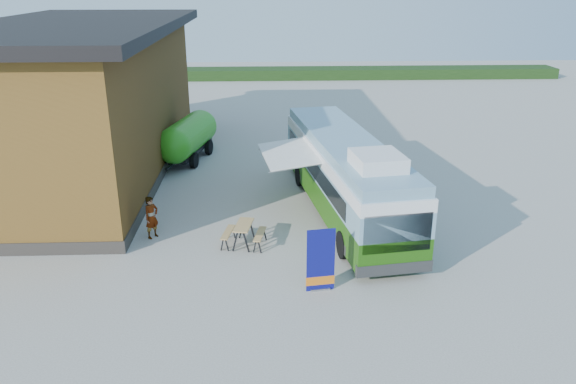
{
  "coord_description": "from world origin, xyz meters",
  "views": [
    {
      "loc": [
        -1.26,
        -18.63,
        9.46
      ],
      "look_at": [
        -0.4,
        2.42,
        1.4
      ],
      "focal_mm": 35.0,
      "sensor_mm": 36.0,
      "label": 1
    }
  ],
  "objects_px": {
    "bus": "(345,173)",
    "person_b": "(321,179)",
    "banner": "(321,266)",
    "picnic_table": "(244,230)",
    "slurry_tanker": "(188,136)",
    "person_a": "(152,217)"
  },
  "relations": [
    {
      "from": "picnic_table",
      "to": "person_a",
      "type": "xyz_separation_m",
      "value": [
        -3.56,
        0.84,
        0.2
      ]
    },
    {
      "from": "picnic_table",
      "to": "slurry_tanker",
      "type": "bearing_deg",
      "value": 117.48
    },
    {
      "from": "bus",
      "to": "person_b",
      "type": "bearing_deg",
      "value": 109.09
    },
    {
      "from": "bus",
      "to": "slurry_tanker",
      "type": "bearing_deg",
      "value": 126.0
    },
    {
      "from": "bus",
      "to": "picnic_table",
      "type": "relative_size",
      "value": 7.35
    },
    {
      "from": "picnic_table",
      "to": "person_a",
      "type": "height_order",
      "value": "person_a"
    },
    {
      "from": "picnic_table",
      "to": "bus",
      "type": "bearing_deg",
      "value": 45.7
    },
    {
      "from": "person_a",
      "to": "person_b",
      "type": "relative_size",
      "value": 0.88
    },
    {
      "from": "banner",
      "to": "person_b",
      "type": "xyz_separation_m",
      "value": [
        0.77,
        8.03,
        0.07
      ]
    },
    {
      "from": "person_a",
      "to": "bus",
      "type": "bearing_deg",
      "value": -35.44
    },
    {
      "from": "banner",
      "to": "slurry_tanker",
      "type": "bearing_deg",
      "value": 104.54
    },
    {
      "from": "banner",
      "to": "picnic_table",
      "type": "distance_m",
      "value": 4.24
    },
    {
      "from": "bus",
      "to": "person_b",
      "type": "relative_size",
      "value": 6.59
    },
    {
      "from": "picnic_table",
      "to": "slurry_tanker",
      "type": "distance_m",
      "value": 11.31
    },
    {
      "from": "banner",
      "to": "person_b",
      "type": "bearing_deg",
      "value": 76.29
    },
    {
      "from": "person_b",
      "to": "banner",
      "type": "bearing_deg",
      "value": 15.75
    },
    {
      "from": "picnic_table",
      "to": "person_a",
      "type": "bearing_deg",
      "value": 176.76
    },
    {
      "from": "person_b",
      "to": "slurry_tanker",
      "type": "distance_m",
      "value": 9.08
    },
    {
      "from": "person_b",
      "to": "slurry_tanker",
      "type": "xyz_separation_m",
      "value": [
        -6.71,
        6.11,
        0.39
      ]
    },
    {
      "from": "bus",
      "to": "person_a",
      "type": "xyz_separation_m",
      "value": [
        -7.75,
        -2.16,
        -0.97
      ]
    },
    {
      "from": "bus",
      "to": "person_b",
      "type": "height_order",
      "value": "bus"
    },
    {
      "from": "banner",
      "to": "slurry_tanker",
      "type": "distance_m",
      "value": 15.34
    }
  ]
}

